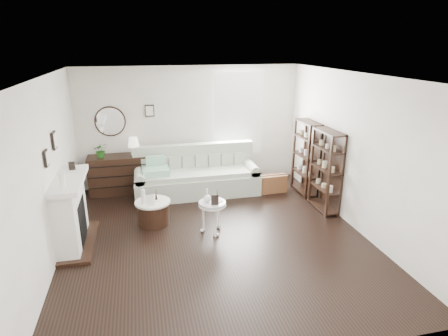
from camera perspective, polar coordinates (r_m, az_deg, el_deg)
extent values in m
plane|color=black|center=(6.53, -1.30, -10.45)|extent=(5.50, 5.50, 0.00)
plane|color=white|center=(5.73, -1.50, 13.88)|extent=(5.50, 5.50, 0.00)
plane|color=beige|center=(8.62, -5.10, 6.33)|extent=(5.00, 0.00, 5.00)
plane|color=beige|center=(3.56, 7.77, -12.32)|extent=(5.00, 0.00, 5.00)
plane|color=beige|center=(6.04, -25.31, -0.80)|extent=(0.00, 5.50, 5.50)
plane|color=beige|center=(6.92, 19.36, 2.27)|extent=(0.00, 5.50, 5.50)
cube|color=white|center=(8.76, 2.08, 8.27)|extent=(1.00, 0.02, 1.80)
cube|color=white|center=(8.71, 2.19, 8.20)|extent=(1.15, 0.02, 1.90)
cylinder|color=silver|center=(8.49, -16.96, 6.80)|extent=(0.60, 0.03, 0.60)
cube|color=black|center=(8.44, -11.27, 8.56)|extent=(0.20, 0.03, 0.26)
cube|color=white|center=(6.56, -22.39, -6.44)|extent=(0.34, 1.20, 1.10)
cube|color=black|center=(6.62, -21.97, -7.61)|extent=(0.30, 0.65, 0.70)
cube|color=white|center=(6.35, -22.57, -1.74)|extent=(0.44, 1.35, 0.08)
cube|color=black|center=(6.77, -21.16, -10.45)|extent=(0.50, 1.40, 0.05)
cylinder|color=white|center=(5.88, -23.40, -1.86)|extent=(0.08, 0.08, 0.22)
cube|color=black|center=(6.69, -22.18, 0.31)|extent=(0.10, 0.03, 0.14)
cube|color=black|center=(5.92, -25.45, 1.35)|extent=(0.03, 0.18, 0.24)
cube|color=black|center=(6.51, -24.45, 3.85)|extent=(0.03, 0.22, 0.28)
cube|color=black|center=(8.29, 12.40, 1.54)|extent=(0.30, 0.80, 1.60)
cylinder|color=tan|center=(8.15, 12.87, -0.86)|extent=(0.08, 0.08, 0.11)
cylinder|color=tan|center=(8.36, 12.14, -0.30)|extent=(0.08, 0.08, 0.11)
cylinder|color=tan|center=(8.58, 11.45, 0.22)|extent=(0.08, 0.08, 0.11)
cylinder|color=tan|center=(8.03, 13.07, 1.83)|extent=(0.08, 0.08, 0.11)
cylinder|color=tan|center=(8.25, 12.33, 2.33)|extent=(0.08, 0.08, 0.11)
cylinder|color=tan|center=(8.46, 11.62, 2.79)|extent=(0.08, 0.08, 0.11)
cylinder|color=tan|center=(7.93, 13.28, 4.60)|extent=(0.08, 0.08, 0.11)
cylinder|color=tan|center=(8.15, 12.52, 5.03)|extent=(0.08, 0.08, 0.11)
cylinder|color=tan|center=(8.37, 11.80, 5.43)|extent=(0.08, 0.08, 0.11)
cube|color=black|center=(7.53, 15.25, -0.44)|extent=(0.30, 0.80, 1.60)
cylinder|color=tan|center=(7.41, 15.82, -3.11)|extent=(0.08, 0.08, 0.11)
cylinder|color=tan|center=(7.61, 14.94, -2.44)|extent=(0.08, 0.08, 0.11)
cylinder|color=tan|center=(7.82, 14.11, -1.81)|extent=(0.08, 0.08, 0.11)
cylinder|color=tan|center=(7.27, 16.10, -0.18)|extent=(0.08, 0.08, 0.11)
cylinder|color=tan|center=(7.48, 15.19, 0.42)|extent=(0.08, 0.08, 0.11)
cylinder|color=tan|center=(7.69, 14.34, 0.99)|extent=(0.08, 0.08, 0.11)
cylinder|color=tan|center=(7.16, 16.38, 2.85)|extent=(0.08, 0.08, 0.11)
cylinder|color=tan|center=(7.37, 15.46, 3.37)|extent=(0.08, 0.08, 0.11)
cylinder|color=tan|center=(7.58, 14.58, 3.87)|extent=(0.08, 0.08, 0.11)
cube|color=#9EA996|center=(8.23, -4.13, -2.49)|extent=(2.67, 0.92, 0.43)
cube|color=#9EA996|center=(8.11, -4.14, -0.81)|extent=(2.31, 0.74, 0.10)
cube|color=#9EA996|center=(8.43, -4.58, 0.98)|extent=(2.67, 0.21, 0.82)
cube|color=#9EA996|center=(8.13, -12.62, -2.79)|extent=(0.23, 0.87, 0.53)
cube|color=#9EA996|center=(8.46, 3.99, -1.51)|extent=(0.23, 0.87, 0.53)
cube|color=#227D64|center=(7.97, -10.35, -0.49)|extent=(0.55, 0.46, 0.14)
cube|color=brown|center=(8.36, 7.52, -2.41)|extent=(0.60, 0.22, 0.39)
cube|color=black|center=(8.54, -15.74, -0.92)|extent=(1.26, 0.52, 0.84)
cube|color=black|center=(8.35, -15.69, -2.75)|extent=(1.21, 0.01, 0.02)
cube|color=black|center=(8.27, -15.83, -1.26)|extent=(1.21, 0.01, 0.02)
cube|color=black|center=(8.19, -15.97, 0.26)|extent=(1.21, 0.01, 0.01)
imported|color=#1D5317|center=(8.34, -18.25, 2.58)|extent=(0.32, 0.29, 0.32)
cylinder|color=black|center=(7.01, -10.71, -6.79)|extent=(0.59, 0.59, 0.41)
cylinder|color=white|center=(6.92, -10.82, -5.13)|extent=(0.64, 0.64, 0.04)
cylinder|color=silver|center=(6.44, -1.80, -5.32)|extent=(0.47, 0.47, 0.03)
cylinder|color=white|center=(6.46, -1.80, -5.65)|extent=(0.48, 0.48, 0.02)
cylinder|color=white|center=(6.57, -1.78, -7.63)|extent=(0.04, 0.04, 0.54)
cylinder|color=silver|center=(6.78, -12.24, -4.07)|extent=(0.08, 0.08, 0.32)
cube|color=silver|center=(6.73, -11.20, -4.83)|extent=(0.14, 0.07, 0.19)
cube|color=black|center=(6.29, -1.40, -4.91)|extent=(0.13, 0.07, 0.17)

